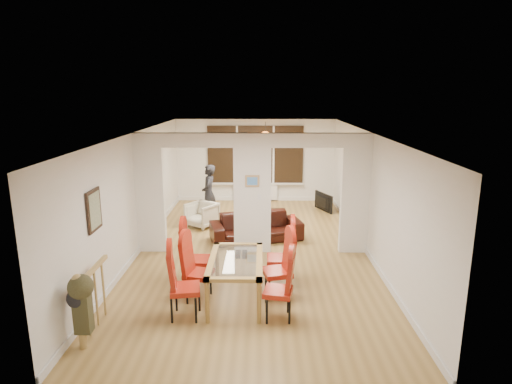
{
  "coord_description": "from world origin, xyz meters",
  "views": [
    {
      "loc": [
        0.19,
        -8.91,
        3.45
      ],
      "look_at": [
        0.07,
        0.6,
        1.2
      ],
      "focal_mm": 30.0,
      "sensor_mm": 36.0,
      "label": 1
    }
  ],
  "objects_px": {
    "dining_table": "(236,280)",
    "dining_chair_la": "(185,284)",
    "dining_chair_lc": "(196,256)",
    "television": "(321,202)",
    "bowl": "(266,208)",
    "armchair": "(202,215)",
    "coffee_table": "(268,214)",
    "dining_chair_rc": "(280,254)",
    "dining_chair_rb": "(277,267)",
    "person": "(209,193)",
    "sofa": "(256,227)",
    "bottle": "(267,206)",
    "dining_chair_lb": "(199,269)",
    "dining_chair_ra": "(278,287)"
  },
  "relations": [
    {
      "from": "sofa",
      "to": "coffee_table",
      "type": "distance_m",
      "value": 1.8
    },
    {
      "from": "dining_chair_rc",
      "to": "dining_chair_ra",
      "type": "bearing_deg",
      "value": -92.39
    },
    {
      "from": "dining_chair_la",
      "to": "dining_chair_lb",
      "type": "relative_size",
      "value": 1.04
    },
    {
      "from": "dining_table",
      "to": "dining_chair_lc",
      "type": "distance_m",
      "value": 0.96
    },
    {
      "from": "sofa",
      "to": "bottle",
      "type": "height_order",
      "value": "sofa"
    },
    {
      "from": "dining_chair_ra",
      "to": "television",
      "type": "xyz_separation_m",
      "value": [
        1.49,
        6.15,
        -0.26
      ]
    },
    {
      "from": "dining_chair_ra",
      "to": "dining_chair_lb",
      "type": "bearing_deg",
      "value": 165.87
    },
    {
      "from": "dining_table",
      "to": "dining_chair_la",
      "type": "xyz_separation_m",
      "value": [
        -0.75,
        -0.57,
        0.19
      ]
    },
    {
      "from": "dining_chair_lc",
      "to": "armchair",
      "type": "xyz_separation_m",
      "value": [
        -0.38,
        3.47,
        -0.25
      ]
    },
    {
      "from": "dining_chair_lc",
      "to": "bottle",
      "type": "xyz_separation_m",
      "value": [
        1.33,
        4.18,
        -0.22
      ]
    },
    {
      "from": "dining_table",
      "to": "dining_chair_la",
      "type": "relative_size",
      "value": 1.4
    },
    {
      "from": "bottle",
      "to": "bowl",
      "type": "height_order",
      "value": "bottle"
    },
    {
      "from": "television",
      "to": "coffee_table",
      "type": "relative_size",
      "value": 0.94
    },
    {
      "from": "coffee_table",
      "to": "armchair",
      "type": "bearing_deg",
      "value": -156.13
    },
    {
      "from": "sofa",
      "to": "armchair",
      "type": "distance_m",
      "value": 1.74
    },
    {
      "from": "dining_chair_rc",
      "to": "person",
      "type": "xyz_separation_m",
      "value": [
        -1.74,
        3.87,
        0.2
      ]
    },
    {
      "from": "dining_chair_lc",
      "to": "armchair",
      "type": "distance_m",
      "value": 3.5
    },
    {
      "from": "bowl",
      "to": "coffee_table",
      "type": "bearing_deg",
      "value": -63.78
    },
    {
      "from": "dining_chair_rb",
      "to": "dining_chair_ra",
      "type": "bearing_deg",
      "value": -105.15
    },
    {
      "from": "dining_chair_lc",
      "to": "sofa",
      "type": "relative_size",
      "value": 0.53
    },
    {
      "from": "dining_chair_rc",
      "to": "coffee_table",
      "type": "distance_m",
      "value": 4.21
    },
    {
      "from": "dining_chair_rb",
      "to": "bottle",
      "type": "bearing_deg",
      "value": 76.84
    },
    {
      "from": "dining_chair_rb",
      "to": "armchair",
      "type": "distance_m",
      "value": 4.36
    },
    {
      "from": "dining_chair_la",
      "to": "dining_chair_lc",
      "type": "xyz_separation_m",
      "value": [
        0.01,
        1.13,
        0.01
      ]
    },
    {
      "from": "dining_chair_lc",
      "to": "person",
      "type": "bearing_deg",
      "value": 94.23
    },
    {
      "from": "armchair",
      "to": "bottle",
      "type": "relative_size",
      "value": 2.73
    },
    {
      "from": "dining_chair_lb",
      "to": "bottle",
      "type": "xyz_separation_m",
      "value": [
        1.22,
        4.72,
        -0.19
      ]
    },
    {
      "from": "dining_chair_la",
      "to": "dining_chair_rc",
      "type": "bearing_deg",
      "value": 29.51
    },
    {
      "from": "dining_chair_lb",
      "to": "bowl",
      "type": "relative_size",
      "value": 5.09
    },
    {
      "from": "dining_chair_la",
      "to": "sofa",
      "type": "bearing_deg",
      "value": 65.09
    },
    {
      "from": "sofa",
      "to": "coffee_table",
      "type": "bearing_deg",
      "value": 65.49
    },
    {
      "from": "person",
      "to": "bottle",
      "type": "height_order",
      "value": "person"
    },
    {
      "from": "television",
      "to": "bottle",
      "type": "height_order",
      "value": "television"
    },
    {
      "from": "person",
      "to": "coffee_table",
      "type": "distance_m",
      "value": 1.75
    },
    {
      "from": "dining_chair_rb",
      "to": "bowl",
      "type": "bearing_deg",
      "value": 77.23
    },
    {
      "from": "armchair",
      "to": "television",
      "type": "bearing_deg",
      "value": 59.96
    },
    {
      "from": "sofa",
      "to": "television",
      "type": "distance_m",
      "value": 3.14
    },
    {
      "from": "dining_chair_ra",
      "to": "person",
      "type": "xyz_separation_m",
      "value": [
        -1.67,
        5.08,
        0.25
      ]
    },
    {
      "from": "bottle",
      "to": "bowl",
      "type": "bearing_deg",
      "value": 102.49
    },
    {
      "from": "bowl",
      "to": "dining_chair_rb",
      "type": "bearing_deg",
      "value": -88.36
    },
    {
      "from": "dining_chair_rc",
      "to": "dining_table",
      "type": "bearing_deg",
      "value": -139.49
    },
    {
      "from": "dining_chair_la",
      "to": "sofa",
      "type": "relative_size",
      "value": 0.53
    },
    {
      "from": "armchair",
      "to": "coffee_table",
      "type": "bearing_deg",
      "value": 58.98
    },
    {
      "from": "dining_chair_lb",
      "to": "dining_chair_lc",
      "type": "relative_size",
      "value": 0.95
    },
    {
      "from": "dining_chair_lb",
      "to": "bowl",
      "type": "xyz_separation_m",
      "value": [
        1.18,
        4.89,
        -0.29
      ]
    },
    {
      "from": "dining_chair_rb",
      "to": "bowl",
      "type": "xyz_separation_m",
      "value": [
        -0.14,
        4.84,
        -0.31
      ]
    },
    {
      "from": "sofa",
      "to": "armchair",
      "type": "bearing_deg",
      "value": 130.27
    },
    {
      "from": "dining_chair_ra",
      "to": "armchair",
      "type": "bearing_deg",
      "value": 122.28
    },
    {
      "from": "dining_chair_la",
      "to": "coffee_table",
      "type": "bearing_deg",
      "value": 67.17
    },
    {
      "from": "television",
      "to": "bowl",
      "type": "distance_m",
      "value": 1.75
    }
  ]
}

